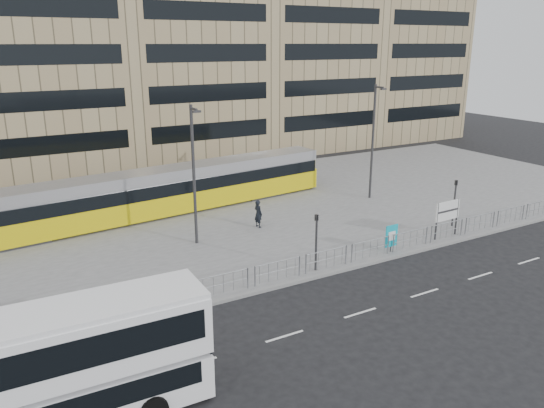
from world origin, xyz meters
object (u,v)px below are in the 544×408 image
double_decker_bus (45,369)px  traffic_light_east (455,197)px  lamp_post_west (194,170)px  station_sign (447,212)px  lamp_post_east (373,138)px  pedestrian (258,214)px  ad_panel (391,236)px  traffic_light_west (316,235)px  tram (155,193)px

double_decker_bus → traffic_light_east: 26.73m
traffic_light_east → lamp_post_west: bearing=177.9°
station_sign → double_decker_bus: bearing=-168.1°
station_sign → lamp_post_east: lamp_post_east is taller
pedestrian → lamp_post_east: (10.77, 1.65, 3.80)m
station_sign → ad_panel: bearing=180.0°
pedestrian → lamp_post_west: 5.88m
traffic_light_west → lamp_post_east: (11.41, 9.21, 2.73)m
traffic_light_east → double_decker_bus: bearing=-147.7°
lamp_post_west → lamp_post_east: bearing=8.9°
station_sign → traffic_light_west: bearing=178.8°
pedestrian → double_decker_bus: bearing=120.8°
tram → traffic_light_east: tram is taller
traffic_light_east → station_sign: bearing=-131.0°
tram → lamp_post_east: 16.62m
tram → ad_panel: 16.45m
double_decker_bus → lamp_post_west: size_ratio=1.23×
station_sign → ad_panel: 4.66m
tram → pedestrian: tram is taller
lamp_post_east → traffic_light_east: bearing=-86.9°
tram → lamp_post_west: size_ratio=3.32×
traffic_light_west → traffic_light_east: bearing=-11.9°
lamp_post_west → double_decker_bus: bearing=-128.5°
station_sign → pedestrian: station_sign is taller
pedestrian → station_sign: bearing=-140.5°
pedestrian → lamp_post_east: lamp_post_east is taller
double_decker_bus → lamp_post_east: (25.34, 14.95, 2.68)m
station_sign → lamp_post_east: 9.71m
ad_panel → lamp_post_east: bearing=54.4°
station_sign → traffic_light_west: traffic_light_west is taller
double_decker_bus → station_sign: bearing=15.5°
tram → lamp_post_west: 7.12m
double_decker_bus → lamp_post_east: 29.54m
pedestrian → traffic_light_west: (-0.64, -7.56, 1.06)m
double_decker_bus → tram: double_decker_bus is taller
traffic_light_west → lamp_post_west: bearing=101.5°
double_decker_bus → ad_panel: size_ratio=6.26×
ad_panel → traffic_light_west: 5.32m
double_decker_bus → pedestrian: (14.56, 13.30, -1.12)m
double_decker_bus → tram: bearing=65.0°
ad_panel → double_decker_bus: bearing=-165.1°
pedestrian → lamp_post_east: size_ratio=0.21×
lamp_post_east → lamp_post_west: bearing=-171.1°
pedestrian → traffic_light_east: traffic_light_east is taller
lamp_post_east → station_sign: bearing=-99.9°
tram → double_decker_bus: bearing=-122.8°
station_sign → pedestrian: 11.83m
double_decker_bus → lamp_post_west: lamp_post_west is taller
ad_panel → pedestrian: pedestrian is taller
tram → traffic_light_west: (4.40, -13.30, 0.36)m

